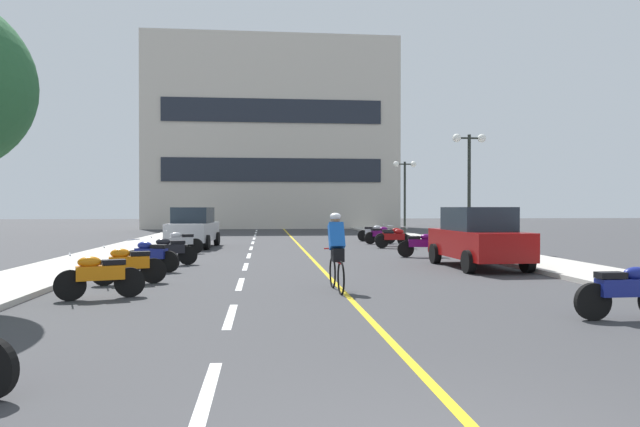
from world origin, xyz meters
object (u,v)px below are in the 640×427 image
(motorcycle_4, at_px, (151,255))
(cyclist_rider, at_px, (337,250))
(motorcycle_9, at_px, (393,236))
(motorcycle_3, at_px, (129,264))
(parked_car_near, at_px, (478,237))
(motorcycle_8, at_px, (395,238))
(motorcycle_6, at_px, (421,244))
(motorcycle_2, at_px, (100,275))
(motorcycle_10, at_px, (380,234))
(motorcycle_7, at_px, (181,242))
(motorcycle_5, at_px, (169,250))
(motorcycle_11, at_px, (374,233))
(street_lamp_mid, at_px, (469,164))
(street_lamp_far, at_px, (405,180))
(motorcycle_1, at_px, (626,290))
(parked_car_mid, at_px, (193,227))

(motorcycle_4, height_order, cyclist_rider, cyclist_rider)
(motorcycle_9, bearing_deg, motorcycle_4, -132.64)
(motorcycle_3, bearing_deg, parked_car_near, 16.48)
(motorcycle_8, distance_m, cyclist_rider, 13.32)
(parked_car_near, relative_size, motorcycle_6, 2.51)
(motorcycle_2, xyz_separation_m, motorcycle_10, (9.02, 16.47, 0.00))
(motorcycle_2, height_order, motorcycle_7, same)
(motorcycle_5, distance_m, motorcycle_7, 4.46)
(parked_car_near, relative_size, motorcycle_11, 2.51)
(motorcycle_6, bearing_deg, parked_car_near, -79.37)
(motorcycle_9, distance_m, cyclist_rider, 14.85)
(street_lamp_mid, relative_size, motorcycle_3, 2.91)
(motorcycle_8, relative_size, motorcycle_11, 1.00)
(motorcycle_9, height_order, motorcycle_10, same)
(motorcycle_4, height_order, motorcycle_5, same)
(parked_car_near, distance_m, motorcycle_10, 11.53)
(motorcycle_3, relative_size, motorcycle_6, 0.98)
(street_lamp_far, distance_m, motorcycle_9, 9.20)
(motorcycle_2, bearing_deg, cyclist_rider, 7.73)
(motorcycle_6, bearing_deg, motorcycle_1, -89.55)
(parked_car_near, xyz_separation_m, motorcycle_6, (-0.69, 3.69, -0.44))
(motorcycle_1, height_order, motorcycle_2, same)
(parked_car_near, distance_m, motorcycle_4, 9.56)
(street_lamp_mid, relative_size, motorcycle_7, 2.87)
(motorcycle_1, distance_m, motorcycle_6, 11.63)
(parked_car_mid, distance_m, motorcycle_7, 3.65)
(motorcycle_3, xyz_separation_m, motorcycle_10, (8.96, 14.33, 0.00))
(motorcycle_2, distance_m, motorcycle_11, 20.68)
(motorcycle_10, bearing_deg, parked_car_mid, -168.38)
(motorcycle_2, distance_m, motorcycle_9, 17.46)
(motorcycle_2, height_order, motorcycle_6, same)
(motorcycle_3, xyz_separation_m, motorcycle_5, (0.22, 4.41, 0.00))
(motorcycle_6, bearing_deg, motorcycle_8, 88.90)
(motorcycle_11, bearing_deg, motorcycle_3, -118.78)
(motorcycle_6, xyz_separation_m, motorcycle_9, (0.34, 6.14, 0.00))
(motorcycle_1, relative_size, motorcycle_9, 1.00)
(motorcycle_2, relative_size, cyclist_rider, 0.92)
(motorcycle_8, bearing_deg, street_lamp_mid, -23.32)
(motorcycle_1, distance_m, motorcycle_8, 16.24)
(motorcycle_1, bearing_deg, street_lamp_far, 83.62)
(motorcycle_6, bearing_deg, parked_car_mid, 146.05)
(motorcycle_10, relative_size, cyclist_rider, 0.94)
(motorcycle_8, bearing_deg, motorcycle_1, -89.99)
(motorcycle_9, bearing_deg, street_lamp_far, 72.16)
(motorcycle_2, relative_size, motorcycle_9, 0.96)
(street_lamp_mid, distance_m, motorcycle_8, 4.53)
(parked_car_near, height_order, motorcycle_3, parked_car_near)
(parked_car_near, xyz_separation_m, motorcycle_1, (-0.60, -7.93, -0.44))
(motorcycle_5, bearing_deg, motorcycle_1, -47.51)
(motorcycle_2, height_order, motorcycle_8, same)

